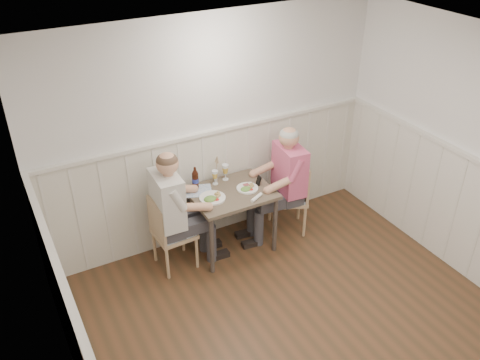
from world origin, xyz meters
The scene contains 16 objects.
ground_plane centered at (0.00, 0.00, 0.00)m, with size 4.50×4.50×0.00m, color #45311E.
room_shell centered at (0.00, 0.00, 1.52)m, with size 4.04×4.54×2.60m.
wainscot centered at (0.00, 0.69, 0.69)m, with size 4.00×4.49×1.34m.
dining_table centered at (0.01, 1.84, 0.65)m, with size 0.89×0.70×0.75m.
chair_right centered at (0.81, 1.82, 0.49)m, with size 0.56×0.56×0.90m.
chair_left centered at (-0.73, 1.85, 0.46)m, with size 0.42×0.42×0.86m.
man_in_pink centered at (0.69, 1.79, 0.59)m, with size 0.68×0.47×1.41m.
diner_cream centered at (-0.69, 1.84, 0.60)m, with size 0.67×0.46×1.43m.
plate_man centered at (0.18, 1.80, 0.77)m, with size 0.24×0.24×0.06m.
plate_diner centered at (-0.25, 1.80, 0.77)m, with size 0.28×0.28×0.07m.
beer_glass_a centered at (0.07, 2.10, 0.88)m, with size 0.08×0.08×0.19m.
beer_glass_b centered at (-0.08, 2.07, 0.86)m, with size 0.07×0.07×0.17m.
beer_bottle centered at (-0.31, 2.09, 0.87)m, with size 0.07×0.07×0.26m.
rolled_napkin centered at (0.17, 1.58, 0.77)m, with size 0.17×0.11×0.04m.
grass_vase centered at (-0.05, 2.11, 0.90)m, with size 0.04×0.04×0.33m.
gingham_mat centered at (-0.32, 2.02, 0.75)m, with size 0.38×0.34×0.01m.
Camera 1 is at (-2.15, -2.34, 3.70)m, focal length 38.00 mm.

